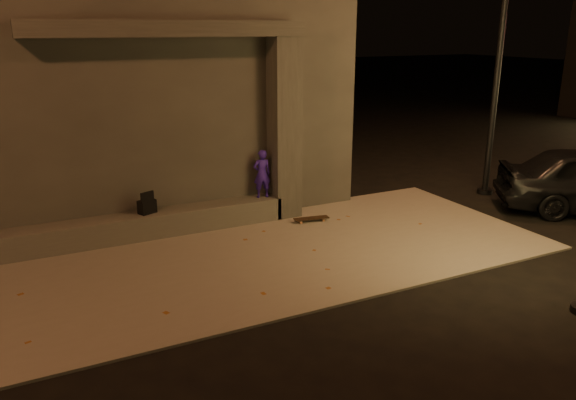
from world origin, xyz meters
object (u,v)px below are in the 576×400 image
backpack (147,206)px  skateboard (311,218)px  skateboarder (262,174)px  column (284,129)px

backpack → skateboard: (3.13, -0.65, -0.53)m
skateboarder → backpack: (-2.34, 0.00, -0.34)m
column → skateboarder: size_ratio=3.67×
column → skateboard: 1.88m
skateboarder → skateboard: size_ratio=1.33×
skateboarder → skateboard: (0.79, -0.65, -0.88)m
column → skateboard: column is taller
skateboarder → backpack: size_ratio=2.27×
skateboarder → backpack: 2.36m
column → backpack: 3.08m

